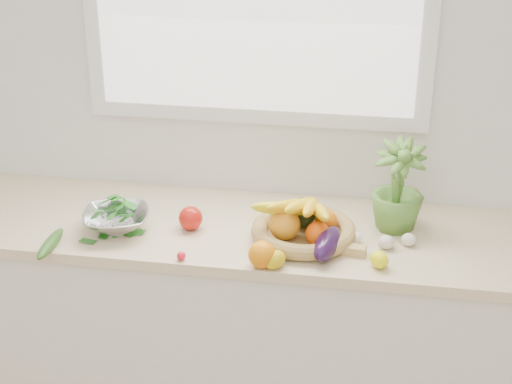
% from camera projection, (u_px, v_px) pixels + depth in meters
% --- Properties ---
extents(back_wall, '(4.50, 0.02, 2.70)m').
position_uv_depth(back_wall, '(257.00, 84.00, 2.96)').
color(back_wall, white).
rests_on(back_wall, ground).
extents(counter_cabinet, '(2.20, 0.58, 0.86)m').
position_uv_depth(counter_cabinet, '(244.00, 331.00, 3.08)').
color(counter_cabinet, silver).
rests_on(counter_cabinet, ground).
extents(countertop, '(2.24, 0.62, 0.04)m').
position_uv_depth(countertop, '(244.00, 230.00, 2.89)').
color(countertop, beige).
rests_on(countertop, counter_cabinet).
extents(orange_loose, '(0.11, 0.11, 0.09)m').
position_uv_depth(orange_loose, '(262.00, 255.00, 2.60)').
color(orange_loose, orange).
rests_on(orange_loose, countertop).
extents(lemon_a, '(0.06, 0.08, 0.06)m').
position_uv_depth(lemon_a, '(272.00, 260.00, 2.60)').
color(lemon_a, yellow).
rests_on(lemon_a, countertop).
extents(lemon_b, '(0.10, 0.10, 0.06)m').
position_uv_depth(lemon_b, '(274.00, 259.00, 2.60)').
color(lemon_b, gold).
rests_on(lemon_b, countertop).
extents(lemon_c, '(0.09, 0.09, 0.06)m').
position_uv_depth(lemon_c, '(379.00, 260.00, 2.60)').
color(lemon_c, yellow).
rests_on(lemon_c, countertop).
extents(apple, '(0.09, 0.09, 0.09)m').
position_uv_depth(apple, '(191.00, 218.00, 2.84)').
color(apple, red).
rests_on(apple, countertop).
extents(ginger, '(0.11, 0.05, 0.03)m').
position_uv_depth(ginger, '(351.00, 250.00, 2.69)').
color(ginger, tan).
rests_on(ginger, countertop).
extents(garlic_a, '(0.07, 0.07, 0.05)m').
position_uv_depth(garlic_a, '(386.00, 242.00, 2.72)').
color(garlic_a, silver).
rests_on(garlic_a, countertop).
extents(garlic_b, '(0.06, 0.06, 0.04)m').
position_uv_depth(garlic_b, '(409.00, 240.00, 2.74)').
color(garlic_b, silver).
rests_on(garlic_b, countertop).
extents(garlic_c, '(0.06, 0.06, 0.04)m').
position_uv_depth(garlic_c, '(354.00, 237.00, 2.75)').
color(garlic_c, white).
rests_on(garlic_c, countertop).
extents(eggplant, '(0.12, 0.23, 0.09)m').
position_uv_depth(eggplant, '(327.00, 243.00, 2.67)').
color(eggplant, '#240D32').
rests_on(eggplant, countertop).
extents(cucumber, '(0.04, 0.22, 0.04)m').
position_uv_depth(cucumber, '(50.00, 244.00, 2.72)').
color(cucumber, '#225719').
rests_on(cucumber, countertop).
extents(radish, '(0.04, 0.04, 0.03)m').
position_uv_depth(radish, '(181.00, 256.00, 2.65)').
color(radish, red).
rests_on(radish, countertop).
extents(potted_herb, '(0.20, 0.20, 0.34)m').
position_uv_depth(potted_herb, '(398.00, 186.00, 2.80)').
color(potted_herb, '#528430').
rests_on(potted_herb, countertop).
extents(fruit_basket, '(0.48, 0.48, 0.19)m').
position_uv_depth(fruit_basket, '(303.00, 225.00, 2.77)').
color(fruit_basket, '#AA8E4B').
rests_on(fruit_basket, countertop).
extents(colander_with_spinach, '(0.29, 0.29, 0.12)m').
position_uv_depth(colander_with_spinach, '(116.00, 216.00, 2.82)').
color(colander_with_spinach, silver).
rests_on(colander_with_spinach, countertop).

